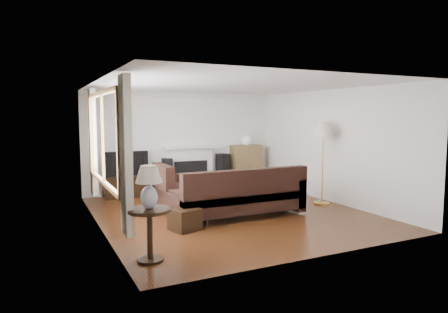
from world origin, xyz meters
name	(u,v)px	position (x,y,z in m)	size (l,w,h in m)	color
room	(231,150)	(0.00, 0.00, 1.25)	(5.10, 5.60, 2.54)	#4A2510
window	(103,138)	(-2.45, -0.20, 1.55)	(0.12, 2.74, 1.54)	brown
curtain_near	(126,156)	(-2.40, -1.72, 1.40)	(0.10, 0.35, 2.10)	white
curtain_far	(93,142)	(-2.40, 1.32, 1.40)	(0.10, 0.35, 2.10)	white
fireplace	(190,168)	(0.15, 2.64, 0.57)	(1.40, 0.26, 1.15)	white
tv_stand	(126,186)	(-1.52, 2.49, 0.26)	(1.04, 0.47, 0.52)	black
television	(126,163)	(-1.52, 2.49, 0.81)	(1.01, 0.13, 0.58)	black
speaker_left	(167,176)	(-0.49, 2.55, 0.44)	(0.24, 0.29, 0.87)	black
speaker_right	(223,171)	(1.05, 2.54, 0.46)	(0.26, 0.31, 0.93)	black
bookshelf	(246,166)	(1.75, 2.52, 0.57)	(0.82, 0.39, 1.13)	olive
globe_lamp	(246,140)	(1.75, 2.52, 1.26)	(0.26, 0.26, 0.26)	white
sectional_sofa	(238,193)	(0.00, -0.29, 0.44)	(2.75, 2.01, 0.89)	black
coffee_table	(197,191)	(-0.18, 1.34, 0.22)	(1.11, 0.61, 0.44)	#946047
footstool	(185,219)	(-1.23, -0.73, 0.18)	(0.44, 0.44, 0.37)	black
floor_lamp	(323,163)	(2.17, -0.14, 0.90)	(0.46, 0.46, 1.80)	gold
side_table	(150,235)	(-2.15, -1.89, 0.35)	(0.57, 0.57, 0.71)	black
table_lamp	(149,187)	(-2.15, -1.89, 0.99)	(0.35, 0.35, 0.56)	silver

